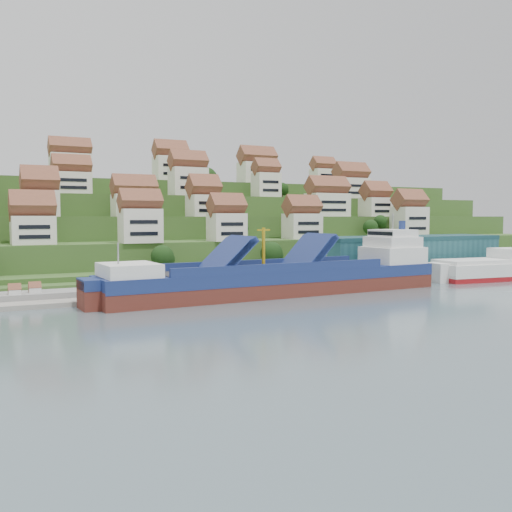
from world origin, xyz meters
TOP-DOWN VIEW (x-y plane):
  - ground at (0.00, 0.00)m, footprint 300.00×300.00m
  - quay at (20.00, 15.00)m, footprint 180.00×14.00m
  - pebble_beach at (-58.00, 12.00)m, footprint 45.00×20.00m
  - hillside at (0.00, 103.55)m, footprint 260.00×128.00m
  - hillside_village at (-1.73, 62.20)m, footprint 161.08×63.43m
  - hillside_trees at (0.31, 47.08)m, footprint 139.57×62.57m
  - warehouse at (52.00, 17.00)m, footprint 60.00×15.00m
  - flagpole at (18.11, 10.00)m, footprint 1.28×0.16m
  - beach_huts at (-60.00, 10.75)m, footprint 14.40×3.70m
  - cargo_ship at (0.19, -0.60)m, footprint 84.04×16.29m
  - second_ship at (66.87, -0.36)m, footprint 34.10×15.40m

SIDE VIEW (x-z plane):
  - ground at x=0.00m, z-range 0.00..0.00m
  - pebble_beach at x=-58.00m, z-range 0.00..1.00m
  - quay at x=20.00m, z-range 0.00..2.20m
  - beach_huts at x=-60.00m, z-range 1.00..3.20m
  - second_ship at x=66.87m, z-range -1.90..7.69m
  - cargo_ship at x=0.19m, z-range -5.81..12.80m
  - flagpole at x=18.11m, z-range 2.88..10.88m
  - warehouse at x=52.00m, z-range 2.20..12.20m
  - hillside at x=0.00m, z-range -4.84..26.16m
  - hillside_trees at x=0.31m, z-range 1.42..33.84m
  - hillside_village at x=-1.73m, z-range 10.59..39.59m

